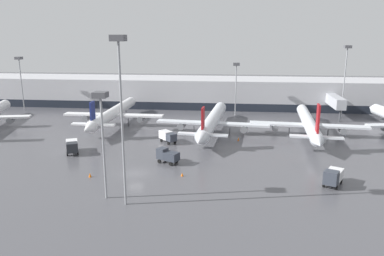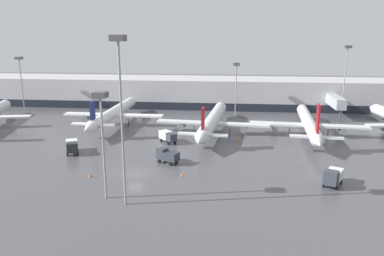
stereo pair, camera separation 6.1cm
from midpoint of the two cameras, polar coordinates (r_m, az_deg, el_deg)
ground_plane at (r=64.22m, az=-8.65°, el=-6.85°), size 320.00×320.00×0.00m
terminal_building at (r=122.26m, az=-1.43°, el=5.53°), size 160.00×27.80×9.00m
parked_jet_1 at (r=97.67m, az=-11.92°, el=2.24°), size 25.73×38.34×8.56m
parked_jet_3 at (r=88.24m, az=3.10°, el=1.08°), size 26.74×39.39×8.78m
parked_jet_4 at (r=89.68m, az=17.33°, el=0.71°), size 26.83×37.65×9.77m
service_truck_0 at (r=80.72m, az=-3.74°, el=-1.20°), size 4.40×4.58×2.42m
service_truck_1 at (r=68.06m, az=-3.79°, el=-4.15°), size 4.50×3.52×2.65m
service_truck_2 at (r=62.04m, az=20.68°, el=-6.86°), size 3.99×5.06×2.78m
service_truck_3 at (r=77.27m, az=-17.84°, el=-2.57°), size 4.09×5.61×2.52m
traffic_cone_0 at (r=62.23m, az=-1.53°, el=-7.05°), size 0.40×0.40×0.67m
traffic_cone_1 at (r=83.03m, az=7.07°, el=-1.66°), size 0.39×0.39×0.72m
traffic_cone_3 at (r=64.07m, az=-15.31°, el=-6.91°), size 0.44×0.44×0.73m
apron_light_mast_0 at (r=124.93m, az=-24.78°, el=8.35°), size 1.80×1.80×16.21m
apron_light_mast_1 at (r=108.06m, az=6.74°, el=8.34°), size 1.80×1.80×14.91m
apron_light_mast_2 at (r=52.12m, az=-13.66°, el=2.15°), size 1.80×1.80×15.34m
apron_light_mast_3 at (r=48.66m, az=-10.95°, el=7.51°), size 1.80×1.80×22.75m
apron_light_mast_4 at (r=111.40m, az=22.43°, el=9.34°), size 1.80×1.80×19.86m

